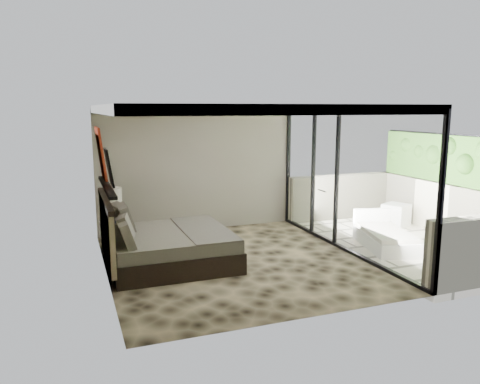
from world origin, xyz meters
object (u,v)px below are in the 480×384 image
object	(u,v)px
bed	(165,245)
lounger	(384,237)
nightstand	(113,237)
ottoman	(396,215)
table_lamp	(112,201)

from	to	relation	value
bed	lounger	xyz separation A→B (m)	(4.35, -0.46, -0.16)
bed	nightstand	xyz separation A→B (m)	(-0.77, 1.31, -0.12)
bed	nightstand	distance (m)	1.52
lounger	bed	bearing A→B (deg)	-170.99
ottoman	bed	bearing A→B (deg)	-171.45
table_lamp	bed	bearing A→B (deg)	-59.14
bed	lounger	world-z (taller)	bed
table_lamp	ottoman	distance (m)	6.49
table_lamp	lounger	world-z (taller)	table_lamp
bed	ottoman	bearing A→B (deg)	8.55
nightstand	lounger	size ratio (longest dim) A/B	0.27
bed	lounger	bearing A→B (deg)	-5.99
nightstand	ottoman	distance (m)	6.46
table_lamp	lounger	xyz separation A→B (m)	(5.11, -1.73, -0.78)
bed	table_lamp	bearing A→B (deg)	120.86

